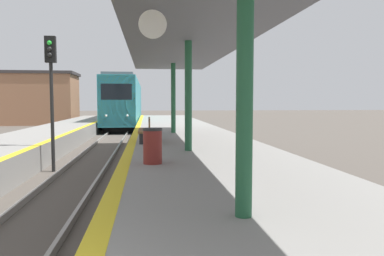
% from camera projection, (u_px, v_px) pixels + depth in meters
% --- Properties ---
extents(train, '(2.78, 23.87, 4.67)m').
position_uv_depth(train, '(126.00, 102.00, 38.99)').
color(train, black).
rests_on(train, ground).
extents(signal_mid, '(0.36, 0.31, 4.69)m').
position_uv_depth(signal_mid, '(51.00, 78.00, 12.87)').
color(signal_mid, black).
rests_on(signal_mid, ground).
extents(station_canopy, '(3.85, 20.43, 3.61)m').
position_uv_depth(station_canopy, '(188.00, 39.00, 11.52)').
color(station_canopy, '#1E5133').
rests_on(station_canopy, platform_right).
extents(trash_bin, '(0.49, 0.49, 0.88)m').
position_uv_depth(trash_bin, '(153.00, 146.00, 9.26)').
color(trash_bin, maroon).
rests_on(trash_bin, platform_right).
extents(bench, '(0.44, 1.94, 0.92)m').
position_uv_depth(bench, '(146.00, 129.00, 14.23)').
color(bench, brown).
rests_on(bench, platform_right).
extents(station_building, '(8.54, 5.29, 5.58)m').
position_uv_depth(station_building, '(36.00, 98.00, 40.05)').
color(station_building, '#9E6B4C').
rests_on(station_building, ground).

